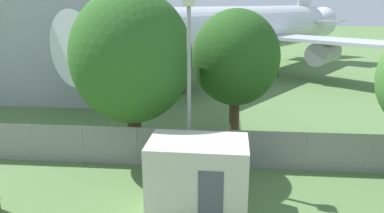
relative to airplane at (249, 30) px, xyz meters
The scene contains 6 objects.
perimeter_fence 23.93m from the airplane, 105.30° to the right, with size 56.07×0.07×1.80m.
airplane is the anchor object (origin of this frame).
portable_cabin 26.67m from the airplane, 96.89° to the right, with size 3.55×2.29×2.55m.
tree_near_hangar 19.51m from the airplane, 95.16° to the right, with size 4.44×4.44×6.96m.
tree_behind_benches 23.04m from the airplane, 106.32° to the right, with size 5.45×5.45×7.88m.
light_mast 24.01m from the airplane, 98.96° to the right, with size 0.44×0.44×7.43m.
Camera 1 is at (3.92, -5.89, 7.20)m, focal length 35.00 mm.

